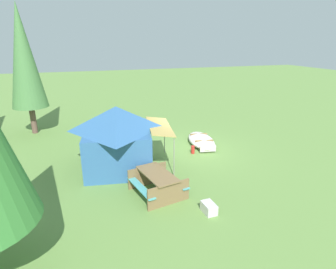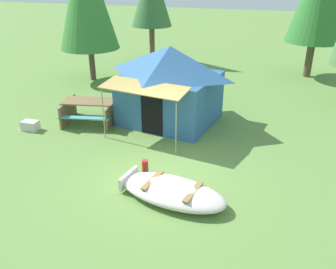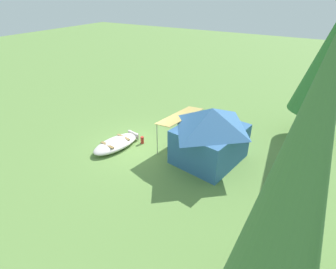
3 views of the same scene
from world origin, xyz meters
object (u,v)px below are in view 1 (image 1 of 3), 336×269
beached_rowboat (201,140)px  cooler_box (209,208)px  canvas_cabin_tent (118,137)px  fuel_can (193,150)px  picnic_table (157,181)px  pine_tree_back_left (23,57)px

beached_rowboat → cooler_box: 6.10m
canvas_cabin_tent → fuel_can: size_ratio=10.70×
canvas_cabin_tent → picnic_table: bearing=-160.8°
picnic_table → cooler_box: 2.01m
picnic_table → pine_tree_back_left: (8.83, 4.81, 3.77)m
picnic_table → cooler_box: picnic_table is taller
canvas_cabin_tent → cooler_box: 4.87m
beached_rowboat → canvas_cabin_tent: size_ratio=0.69×
picnic_table → cooler_box: size_ratio=3.77×
cooler_box → picnic_table: bearing=37.3°
beached_rowboat → pine_tree_back_left: size_ratio=0.40×
fuel_can → pine_tree_back_left: pine_tree_back_left is taller
picnic_table → pine_tree_back_left: size_ratio=0.29×
picnic_table → pine_tree_back_left: bearing=28.6°
canvas_cabin_tent → cooler_box: canvas_cabin_tent is taller
picnic_table → cooler_box: bearing=-142.7°
picnic_table → fuel_can: picnic_table is taller
beached_rowboat → cooler_box: beached_rowboat is taller
canvas_cabin_tent → cooler_box: bearing=-153.3°
beached_rowboat → pine_tree_back_left: (4.77, 8.36, 4.04)m
beached_rowboat → pine_tree_back_left: pine_tree_back_left is taller
pine_tree_back_left → canvas_cabin_tent: bearing=-147.8°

